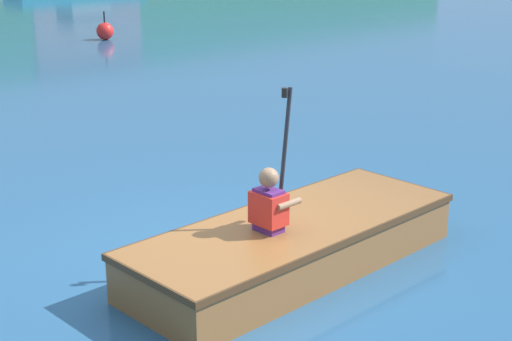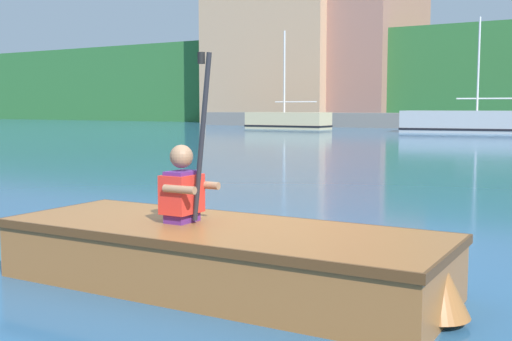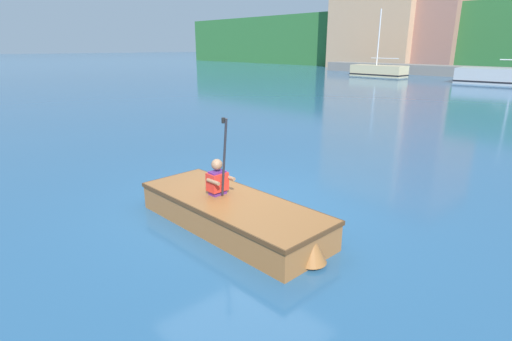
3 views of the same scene
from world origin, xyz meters
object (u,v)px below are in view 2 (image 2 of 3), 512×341
at_px(rowboat_foreground, 225,253).
at_px(person_paddler, 183,187).
at_px(moored_boat_dock_center_near, 288,121).
at_px(moored_boat_dock_west_end, 485,122).

distance_m(rowboat_foreground, person_paddler, 0.57).
height_order(rowboat_foreground, person_paddler, person_paddler).
xyz_separation_m(moored_boat_dock_center_near, person_paddler, (15.21, -29.44, 0.23)).
bearing_deg(person_paddler, rowboat_foreground, 1.78).
bearing_deg(moored_boat_dock_center_near, rowboat_foreground, -62.13).
distance_m(moored_boat_dock_west_end, moored_boat_dock_center_near, 11.15).
relative_size(moored_boat_dock_center_near, person_paddler, 4.68).
bearing_deg(moored_boat_dock_center_near, moored_boat_dock_west_end, -0.51).
height_order(moored_boat_dock_center_near, rowboat_foreground, moored_boat_dock_center_near).
height_order(moored_boat_dock_west_end, moored_boat_dock_center_near, moored_boat_dock_center_near).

